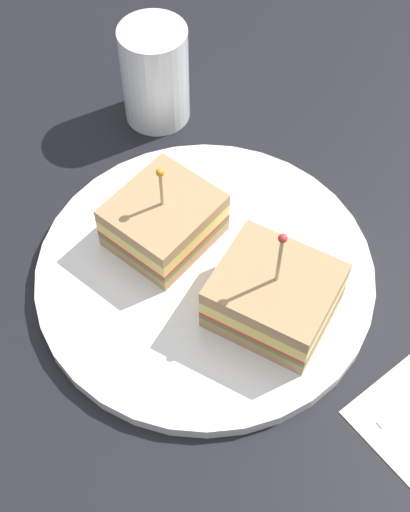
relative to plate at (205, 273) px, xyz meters
The scene contains 5 objects.
ground_plane 1.66cm from the plate, ahead, with size 117.87×117.87×2.00cm, color black.
plate is the anchor object (origin of this frame).
sandwich_half_front 7.65cm from the plate, 97.05° to the left, with size 10.34×11.08×10.70cm.
sandwich_half_back 5.82cm from the plate, 91.21° to the right, with size 9.24×8.39×8.95cm.
drink_glass 21.22cm from the plate, 121.99° to the right, with size 6.66×6.66×10.40cm.
Camera 1 is at (24.43, 23.98, 52.99)cm, focal length 50.45 mm.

